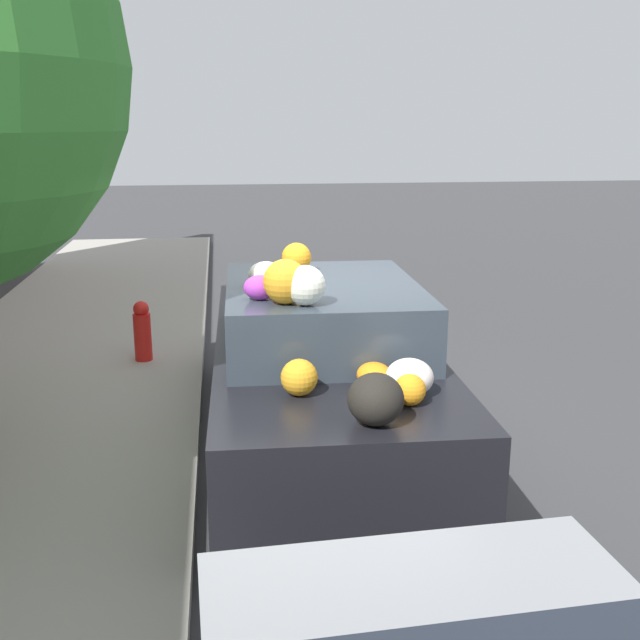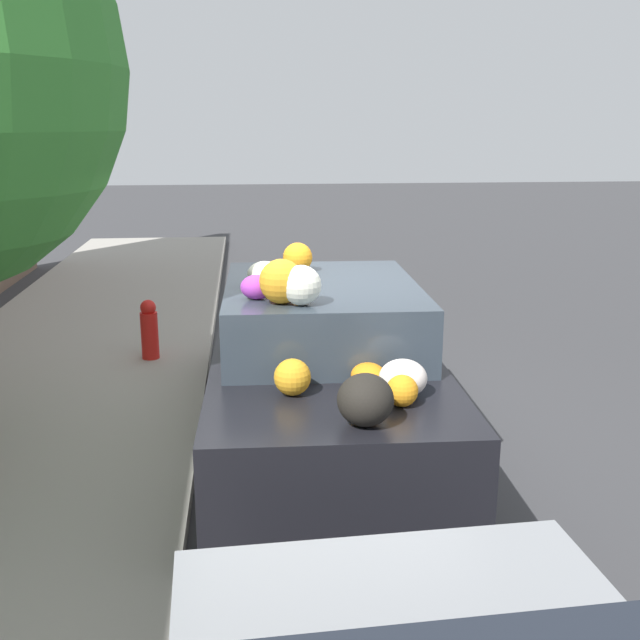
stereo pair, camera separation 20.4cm
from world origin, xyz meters
name	(u,v)px [view 2 (the right image)]	position (x,y,z in m)	size (l,w,h in m)	color
ground_plane	(322,441)	(0.00, 0.00, 0.00)	(60.00, 60.00, 0.00)	#38383A
sidewalk_curb	(14,447)	(0.00, 2.70, 0.07)	(24.00, 3.20, 0.13)	#9E998E
fire_hydrant	(149,330)	(2.27, 1.78, 0.48)	(0.20, 0.20, 0.70)	red
art_car	(321,361)	(-0.06, 0.02, 0.79)	(4.59, 1.93, 1.84)	black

